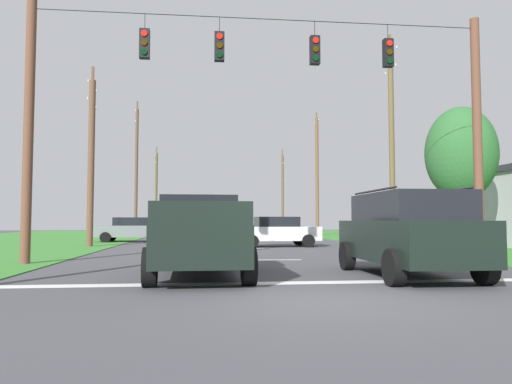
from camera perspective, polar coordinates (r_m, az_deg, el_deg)
The scene contains 19 objects.
ground_plane at distance 8.51m, azimuth 8.05°, elevation -12.37°, with size 120.00×120.00×0.00m, color #47474C.
stop_bar_stripe at distance 10.56m, azimuth 5.18°, elevation -10.60°, with size 12.46×0.45×0.01m, color white.
lane_dash_0 at distance 16.46m, azimuth 1.05°, elevation -8.01°, with size 0.15×2.50×0.01m, color white.
lane_dash_1 at distance 23.34m, azimuth -1.09°, elevation -6.64°, with size 0.15×2.50×0.01m, color white.
lane_dash_2 at distance 32.32m, azimuth -2.50°, elevation -5.73°, with size 0.15×2.50×0.01m, color white.
lane_dash_3 at distance 40.19m, azimuth -3.21°, elevation -5.27°, with size 0.15×2.50×0.01m, color white.
overhead_signal_span at distance 15.88m, azimuth 1.06°, elevation 8.68°, with size 14.95×0.31×8.30m.
pickup_truck at distance 11.88m, azimuth -6.78°, elevation -5.12°, with size 2.40×5.45×1.95m.
suv_black at distance 12.10m, azimuth 17.39°, elevation -4.52°, with size 2.22×4.81×2.05m.
distant_car_crossing_white at distance 24.78m, azimuth 2.43°, elevation -4.63°, with size 4.41×2.24×1.52m.
distant_car_oncoming at distance 30.95m, azimuth -14.42°, elevation -4.28°, with size 4.31×2.03×1.52m.
distant_car_far_parked at distance 29.16m, azimuth 17.59°, elevation -4.29°, with size 2.15×4.36×1.52m.
utility_pole_mid_right at distance 27.11m, azimuth 15.71°, elevation 5.90°, with size 0.29×1.89×11.45m.
utility_pole_far_right at distance 42.92m, azimuth 7.21°, elevation 2.04°, with size 0.29×1.53×10.94m.
utility_pole_near_left at distance 60.18m, azimuth 3.16°, elevation 0.17°, with size 0.31×1.84×10.29m.
utility_pole_far_left at distance 26.22m, azimuth -18.87°, elevation 3.80°, with size 0.33×1.93×9.31m.
utility_pole_distant_right at distance 42.54m, azimuth -13.93°, elevation 2.76°, with size 0.26×1.85×11.58m.
utility_pole_distant_left at distance 58.62m, azimuth -11.69°, elevation 0.24°, with size 0.30×1.98×10.14m.
tree_roadside_right at distance 23.67m, azimuth 23.02°, elevation 4.13°, with size 3.13×3.13×6.46m.
Camera 1 is at (-2.04, -8.15, 1.33)m, focal length 33.92 mm.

